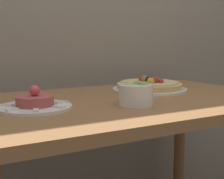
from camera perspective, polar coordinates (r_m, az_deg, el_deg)
dining_table at (r=1.20m, az=2.63°, el=-6.84°), size 1.19×0.73×0.74m
pizza_plate at (r=1.38m, az=6.87°, el=0.64°), size 0.33×0.33×0.07m
tartare_plate at (r=1.02m, az=-13.88°, el=-2.54°), size 0.23×0.23×0.08m
small_bowl at (r=1.04m, az=4.35°, el=-0.78°), size 0.12×0.12×0.08m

